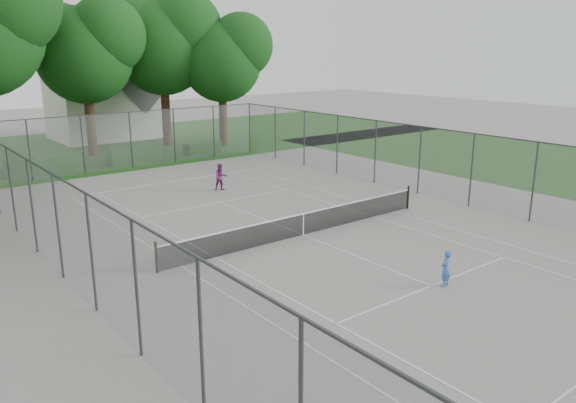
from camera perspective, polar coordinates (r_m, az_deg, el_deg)
ground at (r=22.75m, az=1.56°, el=-3.44°), size 120.00×120.00×0.00m
grass_far at (r=45.34m, az=-19.95°, el=5.10°), size 60.00×20.00×0.00m
grass_right at (r=40.09m, az=26.63°, el=3.16°), size 16.00×40.00×0.00m
court_markings at (r=22.75m, az=1.56°, el=-3.43°), size 11.03×23.83×0.01m
tennis_net at (r=22.59m, az=1.56°, el=-2.21°), size 12.87×0.10×1.10m
perimeter_fence at (r=22.24m, az=1.59°, el=0.98°), size 18.08×34.08×3.52m
tree_far_midleft at (r=41.60m, az=-19.89°, el=14.55°), size 7.49×6.84×10.77m
tree_far_midright at (r=44.36m, az=-12.52°, el=15.72°), size 8.00×7.31×11.50m
tree_far_right at (r=43.78m, az=-6.64°, el=14.57°), size 6.92×6.32×9.95m
hedge_left at (r=36.83m, az=-23.52°, el=3.41°), size 4.23×1.27×1.06m
hedge_mid at (r=38.42m, az=-15.31°, el=4.61°), size 3.44×0.98×1.08m
hedge_right at (r=40.93m, az=-8.66°, el=5.39°), size 2.60×0.96×0.78m
house at (r=49.91m, az=-18.10°, el=11.03°), size 8.46×6.56×10.53m
girl_player at (r=18.51m, az=15.73°, el=-6.56°), size 0.48×0.37×1.19m
woman_player at (r=29.93m, az=-6.85°, el=2.47°), size 0.82×0.71×1.44m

